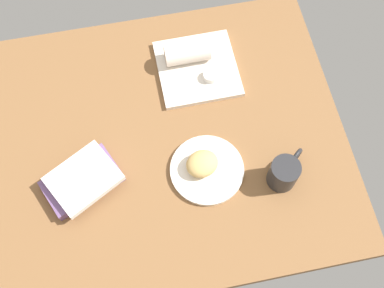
# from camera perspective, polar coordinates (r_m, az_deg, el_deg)

# --- Properties ---
(dining_table) EXTENTS (1.10, 0.90, 0.04)m
(dining_table) POSITION_cam_1_polar(r_m,az_deg,el_deg) (1.40, -4.03, 0.17)
(dining_table) COLOR brown
(dining_table) RESTS_ON ground
(round_plate) EXTENTS (0.21, 0.21, 0.01)m
(round_plate) POSITION_cam_1_polar(r_m,az_deg,el_deg) (1.34, 1.84, -3.17)
(round_plate) COLOR silver
(round_plate) RESTS_ON dining_table
(scone_pastry) EXTENTS (0.11, 0.10, 0.05)m
(scone_pastry) POSITION_cam_1_polar(r_m,az_deg,el_deg) (1.31, 1.24, -2.41)
(scone_pastry) COLOR tan
(scone_pastry) RESTS_ON round_plate
(square_plate) EXTENTS (0.25, 0.25, 0.02)m
(square_plate) POSITION_cam_1_polar(r_m,az_deg,el_deg) (1.49, 0.67, 9.17)
(square_plate) COLOR silver
(square_plate) RESTS_ON dining_table
(sauce_cup) EXTENTS (0.04, 0.04, 0.02)m
(sauce_cup) POSITION_cam_1_polar(r_m,az_deg,el_deg) (1.46, 2.25, 8.30)
(sauce_cup) COLOR silver
(sauce_cup) RESTS_ON square_plate
(breakfast_wrap) EXTENTS (0.14, 0.06, 0.06)m
(breakfast_wrap) POSITION_cam_1_polar(r_m,az_deg,el_deg) (1.48, -0.57, 11.00)
(breakfast_wrap) COLOR beige
(breakfast_wrap) RESTS_ON square_plate
(book_stack) EXTENTS (0.24, 0.21, 0.05)m
(book_stack) POSITION_cam_1_polar(r_m,az_deg,el_deg) (1.34, -13.18, -4.31)
(book_stack) COLOR #6B4C7A
(book_stack) RESTS_ON dining_table
(coffee_mug) EXTENTS (0.11, 0.11, 0.10)m
(coffee_mug) POSITION_cam_1_polar(r_m,az_deg,el_deg) (1.32, 11.19, -3.40)
(coffee_mug) COLOR #262628
(coffee_mug) RESTS_ON dining_table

